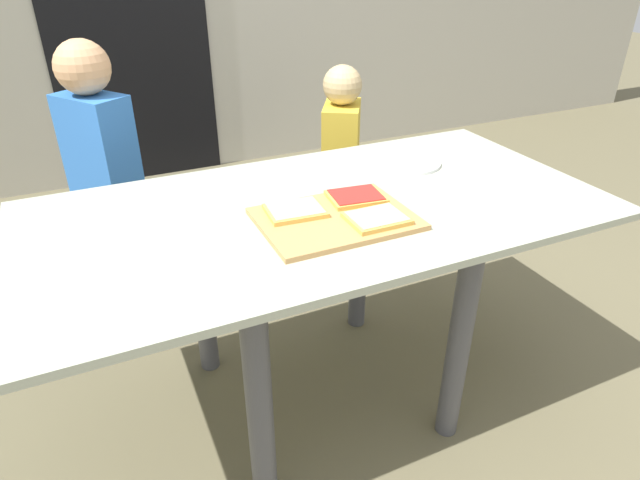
{
  "coord_description": "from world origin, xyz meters",
  "views": [
    {
      "loc": [
        -0.55,
        -1.19,
        1.32
      ],
      "look_at": [
        0.0,
        0.0,
        0.59
      ],
      "focal_mm": 30.26,
      "sensor_mm": 36.0,
      "label": 1
    }
  ],
  "objects_px": {
    "child_left": "(104,171)",
    "child_right": "(341,163)",
    "pizza_slice_far_right": "(356,197)",
    "pizza_slice_near_right": "(377,218)",
    "cutting_board": "(336,219)",
    "plate_white_right": "(407,162)",
    "pizza_slice_far_left": "(295,210)",
    "dining_table": "(320,244)"
  },
  "relations": [
    {
      "from": "dining_table",
      "to": "child_left",
      "type": "distance_m",
      "value": 0.88
    },
    {
      "from": "cutting_board",
      "to": "plate_white_right",
      "type": "distance_m",
      "value": 0.47
    },
    {
      "from": "cutting_board",
      "to": "plate_white_right",
      "type": "height_order",
      "value": "cutting_board"
    },
    {
      "from": "pizza_slice_near_right",
      "to": "child_left",
      "type": "xyz_separation_m",
      "value": [
        -0.58,
        0.89,
        -0.1
      ]
    },
    {
      "from": "dining_table",
      "to": "pizza_slice_far_right",
      "type": "relative_size",
      "value": 9.85
    },
    {
      "from": "dining_table",
      "to": "pizza_slice_near_right",
      "type": "xyz_separation_m",
      "value": [
        0.08,
        -0.16,
        0.14
      ]
    },
    {
      "from": "cutting_board",
      "to": "child_right",
      "type": "bearing_deg",
      "value": 62.29
    },
    {
      "from": "plate_white_right",
      "to": "child_right",
      "type": "relative_size",
      "value": 0.24
    },
    {
      "from": "pizza_slice_near_right",
      "to": "plate_white_right",
      "type": "bearing_deg",
      "value": 47.74
    },
    {
      "from": "dining_table",
      "to": "pizza_slice_near_right",
      "type": "bearing_deg",
      "value": -62.78
    },
    {
      "from": "child_right",
      "to": "pizza_slice_far_right",
      "type": "bearing_deg",
      "value": -113.99
    },
    {
      "from": "pizza_slice_far_right",
      "to": "plate_white_right",
      "type": "xyz_separation_m",
      "value": [
        0.29,
        0.2,
        -0.02
      ]
    },
    {
      "from": "cutting_board",
      "to": "child_right",
      "type": "relative_size",
      "value": 0.43
    },
    {
      "from": "plate_white_right",
      "to": "child_left",
      "type": "relative_size",
      "value": 0.21
    },
    {
      "from": "pizza_slice_near_right",
      "to": "child_right",
      "type": "xyz_separation_m",
      "value": [
        0.33,
        0.86,
        -0.21
      ]
    },
    {
      "from": "pizza_slice_far_right",
      "to": "pizza_slice_near_right",
      "type": "relative_size",
      "value": 1.08
    },
    {
      "from": "pizza_slice_far_left",
      "to": "child_right",
      "type": "distance_m",
      "value": 0.91
    },
    {
      "from": "cutting_board",
      "to": "child_right",
      "type": "height_order",
      "value": "child_right"
    },
    {
      "from": "dining_table",
      "to": "cutting_board",
      "type": "height_order",
      "value": "cutting_board"
    },
    {
      "from": "dining_table",
      "to": "pizza_slice_near_right",
      "type": "distance_m",
      "value": 0.23
    },
    {
      "from": "child_left",
      "to": "child_right",
      "type": "bearing_deg",
      "value": -2.27
    },
    {
      "from": "pizza_slice_far_right",
      "to": "child_left",
      "type": "distance_m",
      "value": 0.97
    },
    {
      "from": "pizza_slice_near_right",
      "to": "plate_white_right",
      "type": "distance_m",
      "value": 0.45
    },
    {
      "from": "cutting_board",
      "to": "pizza_slice_near_right",
      "type": "bearing_deg",
      "value": -38.61
    },
    {
      "from": "pizza_slice_far_right",
      "to": "pizza_slice_far_left",
      "type": "bearing_deg",
      "value": -177.05
    },
    {
      "from": "cutting_board",
      "to": "child_left",
      "type": "xyz_separation_m",
      "value": [
        -0.5,
        0.83,
        -0.09
      ]
    },
    {
      "from": "cutting_board",
      "to": "plate_white_right",
      "type": "relative_size",
      "value": 1.79
    },
    {
      "from": "dining_table",
      "to": "pizza_slice_far_right",
      "type": "bearing_deg",
      "value": -14.79
    },
    {
      "from": "cutting_board",
      "to": "child_left",
      "type": "bearing_deg",
      "value": 121.02
    },
    {
      "from": "plate_white_right",
      "to": "pizza_slice_far_right",
      "type": "bearing_deg",
      "value": -145.63
    },
    {
      "from": "pizza_slice_near_right",
      "to": "plate_white_right",
      "type": "relative_size",
      "value": 0.68
    },
    {
      "from": "pizza_slice_near_right",
      "to": "dining_table",
      "type": "bearing_deg",
      "value": 117.22
    },
    {
      "from": "dining_table",
      "to": "cutting_board",
      "type": "bearing_deg",
      "value": -89.23
    },
    {
      "from": "child_left",
      "to": "cutting_board",
      "type": "bearing_deg",
      "value": -58.98
    },
    {
      "from": "pizza_slice_far_right",
      "to": "pizza_slice_near_right",
      "type": "distance_m",
      "value": 0.14
    },
    {
      "from": "pizza_slice_near_right",
      "to": "plate_white_right",
      "type": "xyz_separation_m",
      "value": [
        0.3,
        0.33,
        -0.02
      ]
    },
    {
      "from": "pizza_slice_far_right",
      "to": "pizza_slice_far_left",
      "type": "height_order",
      "value": "same"
    },
    {
      "from": "child_right",
      "to": "dining_table",
      "type": "bearing_deg",
      "value": -120.94
    },
    {
      "from": "pizza_slice_far_right",
      "to": "pizza_slice_near_right",
      "type": "bearing_deg",
      "value": -95.68
    },
    {
      "from": "dining_table",
      "to": "child_right",
      "type": "relative_size",
      "value": 1.73
    },
    {
      "from": "pizza_slice_far_right",
      "to": "child_left",
      "type": "height_order",
      "value": "child_left"
    },
    {
      "from": "pizza_slice_near_right",
      "to": "child_right",
      "type": "distance_m",
      "value": 0.94
    }
  ]
}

